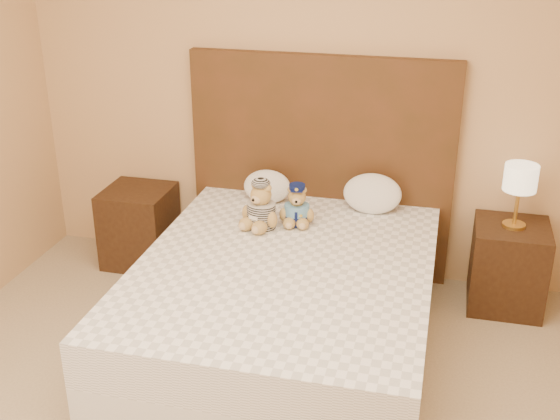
# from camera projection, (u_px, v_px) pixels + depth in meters

# --- Properties ---
(room_walls) EXTENTS (4.04, 4.52, 2.72)m
(room_walls) POSITION_uv_depth(u_px,v_px,m) (240.00, 60.00, 2.69)
(room_walls) COLOR tan
(room_walls) RESTS_ON ground
(bed) EXTENTS (1.60, 2.00, 0.55)m
(bed) POSITION_uv_depth(u_px,v_px,m) (285.00, 306.00, 3.96)
(bed) COLOR white
(bed) RESTS_ON ground
(headboard) EXTENTS (1.75, 0.08, 1.50)m
(headboard) POSITION_uv_depth(u_px,v_px,m) (320.00, 167.00, 4.67)
(headboard) COLOR #522D18
(headboard) RESTS_ON ground
(nightstand_left) EXTENTS (0.45, 0.45, 0.55)m
(nightstand_left) POSITION_uv_depth(u_px,v_px,m) (140.00, 226.00, 4.95)
(nightstand_left) COLOR #362111
(nightstand_left) RESTS_ON ground
(nightstand_right) EXTENTS (0.45, 0.45, 0.55)m
(nightstand_right) POSITION_uv_depth(u_px,v_px,m) (508.00, 266.00, 4.40)
(nightstand_right) COLOR #362111
(nightstand_right) RESTS_ON ground
(lamp) EXTENTS (0.20, 0.20, 0.40)m
(lamp) POSITION_uv_depth(u_px,v_px,m) (520.00, 181.00, 4.17)
(lamp) COLOR gold
(lamp) RESTS_ON nightstand_right
(teddy_police) EXTENTS (0.25, 0.24, 0.26)m
(teddy_police) POSITION_uv_depth(u_px,v_px,m) (297.00, 205.00, 4.27)
(teddy_police) COLOR #AD8343
(teddy_police) RESTS_ON bed
(teddy_prisoner) EXTENTS (0.33, 0.33, 0.29)m
(teddy_prisoner) POSITION_uv_depth(u_px,v_px,m) (261.00, 205.00, 4.22)
(teddy_prisoner) COLOR #AD8343
(teddy_prisoner) RESTS_ON bed
(pillow_left) EXTENTS (0.32, 0.21, 0.22)m
(pillow_left) POSITION_uv_depth(u_px,v_px,m) (267.00, 185.00, 4.62)
(pillow_left) COLOR white
(pillow_left) RESTS_ON bed
(pillow_right) EXTENTS (0.37, 0.24, 0.26)m
(pillow_right) POSITION_uv_depth(u_px,v_px,m) (372.00, 192.00, 4.46)
(pillow_right) COLOR white
(pillow_right) RESTS_ON bed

